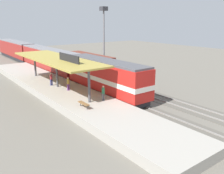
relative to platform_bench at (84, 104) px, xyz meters
The scene contains 14 objects.
ground_plane 12.24m from the platform_bench, 48.89° to the left, with size 120.00×120.00×0.00m, color #666056.
track_near 11.03m from the platform_bench, 56.79° to the left, with size 3.20×110.00×0.16m.
track_far 14.07m from the platform_bench, 40.85° to the left, with size 3.20×110.00×0.16m.
platform 9.32m from the platform_bench, 81.32° to the left, with size 6.00×44.00×0.90m, color #9E998E.
station_canopy 9.72m from the platform_bench, 81.23° to the left, with size 5.20×18.00×4.70m.
platform_bench is the anchor object (origin of this frame).
locomotive 7.64m from the platform_bench, 37.54° to the left, with size 2.93×14.43×4.44m.
passenger_carriage_front 23.41m from the platform_bench, 75.14° to the left, with size 2.90×20.00×4.24m.
passenger_carriage_rear 43.83m from the platform_bench, 82.13° to the left, with size 2.90×20.00×4.24m.
freight_car 19.18m from the platform_bench, 56.42° to the left, with size 2.80×12.00×3.54m.
light_mast 22.27m from the platform_bench, 49.21° to the left, with size 1.10×1.10×11.70m.
person_waiting 2.98m from the platform_bench, 13.02° to the left, with size 0.34×0.34×1.71m.
person_walking 10.27m from the platform_bench, 84.40° to the left, with size 0.34×0.34×1.71m.
person_boarding 6.87m from the platform_bench, 75.62° to the left, with size 0.34×0.34×1.71m.
Camera 1 is at (-17.70, -29.41, 9.44)m, focal length 39.20 mm.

